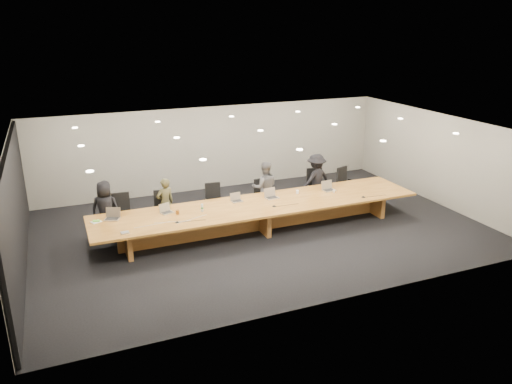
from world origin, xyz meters
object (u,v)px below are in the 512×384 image
person_c (265,188)px  mic_left (177,222)px  laptop_a (112,214)px  av_box (125,233)px  person_a (106,209)px  amber_mug (177,212)px  paper_cup_near (297,192)px  chair_mid_left (215,201)px  paper_cup_far (334,191)px  laptop_c (237,197)px  chair_far_right (347,184)px  chair_left (163,210)px  person_d (316,179)px  laptop_d (272,193)px  water_bottle (202,208)px  mic_right (363,197)px  chair_right (316,187)px  laptop_e (329,186)px  conference_table (260,212)px  laptop_b (167,209)px  mic_center (274,206)px  person_b (165,203)px  chair_mid_right (264,196)px

person_c → mic_left: bearing=44.1°
laptop_a → av_box: 1.01m
person_a → amber_mug: person_a is taller
amber_mug → mic_left: bearing=-104.7°
person_c → paper_cup_near: 1.03m
chair_mid_left → person_a: person_a is taller
paper_cup_far → laptop_c: bearing=173.0°
chair_far_right → chair_left: bearing=161.4°
laptop_c → person_d: bearing=11.7°
laptop_d → mic_left: bearing=-173.1°
water_bottle → mic_left: water_bottle is taller
mic_right → av_box: bearing=-179.9°
chair_right → laptop_e: 0.94m
conference_table → laptop_e: bearing=6.9°
av_box → chair_left: bearing=50.1°
laptop_b → av_box: size_ratio=1.64×
chair_right → person_d: 0.24m
mic_center → person_b: bearing=150.1°
chair_far_right → mic_center: 3.57m
chair_mid_left → laptop_b: (-1.59, -0.95, 0.34)m
laptop_b → mic_left: bearing=-103.1°
person_a → laptop_e: size_ratio=4.23×
chair_right → laptop_a: 6.27m
chair_far_right → person_d: size_ratio=0.67×
chair_right → chair_mid_left: bearing=-167.6°
chair_far_right → laptop_e: (-1.19, -0.92, 0.35)m
chair_right → laptop_b: bearing=-156.1°
conference_table → mic_right: bearing=-11.7°
person_a → laptop_a: person_a is taller
chair_mid_left → laptop_d: chair_mid_left is taller
laptop_b → laptop_e: laptop_e is taller
av_box → laptop_d: bearing=8.2°
laptop_c → chair_far_right: bearing=7.3°
chair_left → av_box: chair_left is taller
chair_left → mic_right: chair_left is taller
laptop_c → amber_mug: 1.77m
person_d → laptop_d: bearing=12.5°
laptop_e → chair_right: bearing=82.0°
chair_left → laptop_b: 0.94m
chair_far_right → mic_center: (-3.23, -1.51, 0.22)m
person_d → paper_cup_far: person_d is taller
paper_cup_far → amber_mug: bearing=179.4°
person_d → mic_left: (-4.79, -1.65, -0.04)m
chair_far_right → paper_cup_far: bearing=-154.7°
laptop_a → laptop_e: laptop_a is taller
conference_table → av_box: bearing=-170.6°
chair_right → laptop_d: 2.08m
chair_right → person_b: 4.69m
laptop_d → paper_cup_far: size_ratio=4.50×
conference_table → chair_mid_right: (0.61, 1.15, 0.00)m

